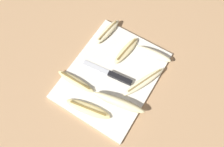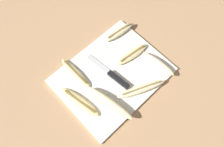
{
  "view_description": "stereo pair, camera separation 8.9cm",
  "coord_description": "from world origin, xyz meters",
  "px_view_note": "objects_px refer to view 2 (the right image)",
  "views": [
    {
      "loc": [
        -0.3,
        -0.19,
        0.84
      ],
      "look_at": [
        0.0,
        0.0,
        0.02
      ],
      "focal_mm": 35.0,
      "sensor_mm": 36.0,
      "label": 1
    },
    {
      "loc": [
        -0.24,
        -0.25,
        0.84
      ],
      "look_at": [
        0.0,
        0.0,
        0.02
      ],
      "focal_mm": 35.0,
      "sensor_mm": 36.0,
      "label": 2
    }
  ],
  "objects_px": {
    "banana_mellow_near": "(132,54)",
    "banana_soft_right": "(111,103)",
    "knife": "(115,77)",
    "banana_cream_curved": "(119,32)",
    "banana_golden_short": "(79,101)",
    "banana_bright_far": "(158,64)",
    "banana_spotted_left": "(75,73)",
    "banana_pale_long": "(141,89)"
  },
  "relations": [
    {
      "from": "banana_bright_far",
      "to": "banana_spotted_left",
      "type": "xyz_separation_m",
      "value": [
        -0.27,
        0.21,
        -0.01
      ]
    },
    {
      "from": "knife",
      "to": "banana_bright_far",
      "type": "height_order",
      "value": "banana_bright_far"
    },
    {
      "from": "banana_bright_far",
      "to": "banana_spotted_left",
      "type": "bearing_deg",
      "value": 142.59
    },
    {
      "from": "banana_bright_far",
      "to": "banana_golden_short",
      "type": "distance_m",
      "value": 0.36
    },
    {
      "from": "banana_bright_far",
      "to": "banana_cream_curved",
      "type": "xyz_separation_m",
      "value": [
        -0.0,
        0.23,
        -0.01
      ]
    },
    {
      "from": "banana_bright_far",
      "to": "knife",
      "type": "bearing_deg",
      "value": 153.21
    },
    {
      "from": "banana_golden_short",
      "to": "knife",
      "type": "bearing_deg",
      "value": -6.93
    },
    {
      "from": "banana_pale_long",
      "to": "banana_mellow_near",
      "type": "xyz_separation_m",
      "value": [
        0.09,
        0.13,
        -0.0
      ]
    },
    {
      "from": "banana_spotted_left",
      "to": "banana_golden_short",
      "type": "relative_size",
      "value": 0.92
    },
    {
      "from": "knife",
      "to": "banana_golden_short",
      "type": "relative_size",
      "value": 1.18
    },
    {
      "from": "banana_bright_far",
      "to": "banana_pale_long",
      "type": "distance_m",
      "value": 0.13
    },
    {
      "from": "banana_bright_far",
      "to": "banana_soft_right",
      "type": "height_order",
      "value": "banana_soft_right"
    },
    {
      "from": "banana_mellow_near",
      "to": "banana_bright_far",
      "type": "bearing_deg",
      "value": -68.51
    },
    {
      "from": "banana_bright_far",
      "to": "banana_mellow_near",
      "type": "bearing_deg",
      "value": 111.49
    },
    {
      "from": "banana_golden_short",
      "to": "banana_bright_far",
      "type": "bearing_deg",
      "value": -17.14
    },
    {
      "from": "banana_pale_long",
      "to": "banana_mellow_near",
      "type": "height_order",
      "value": "banana_pale_long"
    },
    {
      "from": "banana_spotted_left",
      "to": "banana_soft_right",
      "type": "distance_m",
      "value": 0.2
    },
    {
      "from": "banana_mellow_near",
      "to": "banana_soft_right",
      "type": "xyz_separation_m",
      "value": [
        -0.22,
        -0.09,
        0.01
      ]
    },
    {
      "from": "banana_pale_long",
      "to": "banana_bright_far",
      "type": "bearing_deg",
      "value": 11.74
    },
    {
      "from": "banana_cream_curved",
      "to": "knife",
      "type": "bearing_deg",
      "value": -138.75
    },
    {
      "from": "banana_bright_far",
      "to": "banana_mellow_near",
      "type": "xyz_separation_m",
      "value": [
        -0.04,
        0.11,
        -0.01
      ]
    },
    {
      "from": "banana_spotted_left",
      "to": "banana_pale_long",
      "type": "distance_m",
      "value": 0.28
    },
    {
      "from": "banana_mellow_near",
      "to": "banana_soft_right",
      "type": "bearing_deg",
      "value": -156.57
    },
    {
      "from": "banana_cream_curved",
      "to": "banana_spotted_left",
      "type": "bearing_deg",
      "value": -176.37
    },
    {
      "from": "banana_soft_right",
      "to": "banana_bright_far",
      "type": "bearing_deg",
      "value": -2.91
    },
    {
      "from": "knife",
      "to": "banana_pale_long",
      "type": "distance_m",
      "value": 0.12
    },
    {
      "from": "banana_spotted_left",
      "to": "banana_cream_curved",
      "type": "height_order",
      "value": "banana_cream_curved"
    },
    {
      "from": "knife",
      "to": "banana_golden_short",
      "type": "xyz_separation_m",
      "value": [
        -0.17,
        0.02,
        0.0
      ]
    },
    {
      "from": "knife",
      "to": "banana_soft_right",
      "type": "relative_size",
      "value": 1.06
    },
    {
      "from": "banana_spotted_left",
      "to": "banana_cream_curved",
      "type": "bearing_deg",
      "value": 3.63
    },
    {
      "from": "knife",
      "to": "banana_mellow_near",
      "type": "height_order",
      "value": "banana_mellow_near"
    },
    {
      "from": "banana_bright_far",
      "to": "banana_spotted_left",
      "type": "height_order",
      "value": "banana_bright_far"
    },
    {
      "from": "banana_spotted_left",
      "to": "banana_cream_curved",
      "type": "xyz_separation_m",
      "value": [
        0.27,
        0.02,
        0.0
      ]
    },
    {
      "from": "knife",
      "to": "banana_mellow_near",
      "type": "distance_m",
      "value": 0.13
    },
    {
      "from": "banana_cream_curved",
      "to": "banana_golden_short",
      "type": "relative_size",
      "value": 0.84
    },
    {
      "from": "banana_pale_long",
      "to": "banana_golden_short",
      "type": "relative_size",
      "value": 1.07
    },
    {
      "from": "banana_golden_short",
      "to": "banana_spotted_left",
      "type": "bearing_deg",
      "value": 57.19
    },
    {
      "from": "banana_pale_long",
      "to": "banana_cream_curved",
      "type": "relative_size",
      "value": 1.26
    },
    {
      "from": "banana_spotted_left",
      "to": "banana_mellow_near",
      "type": "height_order",
      "value": "same"
    },
    {
      "from": "banana_cream_curved",
      "to": "banana_golden_short",
      "type": "xyz_separation_m",
      "value": [
        -0.34,
        -0.12,
        -0.0
      ]
    },
    {
      "from": "banana_cream_curved",
      "to": "banana_mellow_near",
      "type": "bearing_deg",
      "value": -107.86
    },
    {
      "from": "banana_mellow_near",
      "to": "banana_soft_right",
      "type": "relative_size",
      "value": 0.77
    }
  ]
}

